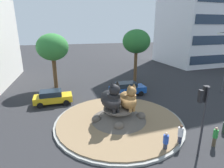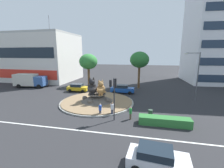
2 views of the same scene
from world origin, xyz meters
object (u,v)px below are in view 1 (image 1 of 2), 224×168
(cat_statue_black, at_px, (111,99))
(pedestrian_blue_shirt, at_px, (166,142))
(broadleaf_tree_behind_island, at_px, (136,42))
(pedestrian_green_shirt, at_px, (215,136))
(parked_car_right, at_px, (53,97))
(second_tree_near_tower, at_px, (53,48))
(hatchback_near_shophouse, at_px, (127,88))
(traffic_light_mast, at_px, (203,107))
(pedestrian_white_shirt, at_px, (180,135))
(cat_statue_tabby, at_px, (128,99))

(cat_statue_black, xyz_separation_m, pedestrian_blue_shirt, (2.63, -4.72, -1.62))
(cat_statue_black, distance_m, broadleaf_tree_behind_island, 13.86)
(pedestrian_green_shirt, xyz_separation_m, parked_car_right, (-11.70, 11.07, -0.00))
(cat_statue_black, relative_size, second_tree_near_tower, 0.38)
(pedestrian_green_shirt, relative_size, pedestrian_blue_shirt, 1.01)
(hatchback_near_shophouse, bearing_deg, traffic_light_mast, -87.53)
(parked_car_right, bearing_deg, broadleaf_tree_behind_island, 22.90)
(broadleaf_tree_behind_island, relative_size, second_tree_near_tower, 1.07)
(second_tree_near_tower, relative_size, parked_car_right, 1.80)
(pedestrian_green_shirt, height_order, parked_car_right, parked_car_right)
(broadleaf_tree_behind_island, bearing_deg, pedestrian_green_shirt, -91.18)
(pedestrian_blue_shirt, xyz_separation_m, pedestrian_white_shirt, (1.44, 0.43, 0.07))
(broadleaf_tree_behind_island, xyz_separation_m, second_tree_near_tower, (-11.85, 0.62, -0.56))
(cat_statue_black, height_order, pedestrian_green_shirt, cat_statue_black)
(cat_statue_black, height_order, traffic_light_mast, traffic_light_mast)
(traffic_light_mast, height_order, pedestrian_blue_shirt, traffic_light_mast)
(cat_statue_tabby, distance_m, hatchback_near_shophouse, 7.35)
(hatchback_near_shophouse, bearing_deg, cat_statue_black, -120.75)
(pedestrian_white_shirt, relative_size, hatchback_near_shophouse, 0.37)
(traffic_light_mast, relative_size, broadleaf_tree_behind_island, 0.61)
(cat_statue_black, bearing_deg, traffic_light_mast, 22.29)
(broadleaf_tree_behind_island, height_order, pedestrian_green_shirt, broadleaf_tree_behind_island)
(second_tree_near_tower, distance_m, parked_car_right, 7.76)
(traffic_light_mast, xyz_separation_m, hatchback_near_shophouse, (-0.74, 12.15, -2.75))
(pedestrian_white_shirt, xyz_separation_m, hatchback_near_shophouse, (-0.28, 10.90, -0.02))
(hatchback_near_shophouse, distance_m, parked_car_right, 9.07)
(broadleaf_tree_behind_island, xyz_separation_m, parked_car_right, (-12.04, -5.44, -5.41))
(cat_statue_black, relative_size, pedestrian_blue_shirt, 1.86)
(traffic_light_mast, height_order, hatchback_near_shophouse, traffic_light_mast)
(parked_car_right, bearing_deg, second_tree_near_tower, 86.79)
(broadleaf_tree_behind_island, height_order, parked_car_right, broadleaf_tree_behind_island)
(pedestrian_green_shirt, bearing_deg, broadleaf_tree_behind_island, -110.87)
(cat_statue_tabby, relative_size, pedestrian_green_shirt, 1.73)
(hatchback_near_shophouse, bearing_deg, pedestrian_green_shirt, -78.20)
(pedestrian_green_shirt, distance_m, parked_car_right, 16.11)
(cat_statue_black, bearing_deg, pedestrian_white_shirt, 26.50)
(pedestrian_green_shirt, bearing_deg, hatchback_near_shophouse, -96.88)
(cat_statue_black, xyz_separation_m, parked_car_right, (-5.27, 6.04, -1.60))
(pedestrian_blue_shirt, bearing_deg, parked_car_right, 140.16)
(traffic_light_mast, height_order, second_tree_near_tower, second_tree_near_tower)
(second_tree_near_tower, bearing_deg, pedestrian_green_shirt, -56.11)
(traffic_light_mast, bearing_deg, parked_car_right, 50.05)
(cat_statue_tabby, distance_m, pedestrian_blue_shirt, 4.90)
(cat_statue_black, relative_size, broadleaf_tree_behind_island, 0.36)
(pedestrian_white_shirt, bearing_deg, cat_statue_black, -150.68)
(second_tree_near_tower, distance_m, pedestrian_white_shirt, 19.36)
(broadleaf_tree_behind_island, bearing_deg, traffic_light_mast, -97.53)
(cat_statue_tabby, height_order, hatchback_near_shophouse, cat_statue_tabby)
(pedestrian_white_shirt, bearing_deg, hatchback_near_shophouse, 167.31)
(pedestrian_green_shirt, bearing_deg, parked_car_right, -63.11)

